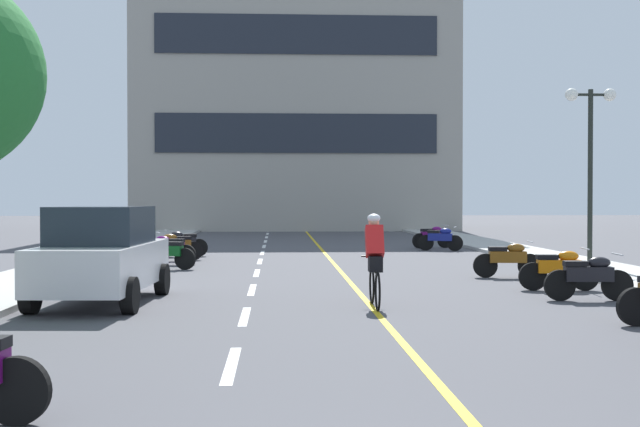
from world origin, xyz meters
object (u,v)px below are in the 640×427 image
at_px(motorcycle_4, 559,269).
at_px(motorcycle_5, 508,259).
at_px(motorcycle_8, 176,246).
at_px(motorcycle_11, 433,236).
at_px(motorcycle_3, 589,276).
at_px(parked_car_near, 102,255).
at_px(motorcycle_6, 166,252).
at_px(motorcycle_9, 182,243).
at_px(street_lamp_mid, 590,135).
at_px(motorcycle_10, 441,238).
at_px(cyclist_rider, 375,258).
at_px(motorcycle_7, 168,249).

bearing_deg(motorcycle_4, motorcycle_5, 95.95).
bearing_deg(motorcycle_8, motorcycle_11, 33.36).
height_order(motorcycle_5, motorcycle_11, same).
relative_size(motorcycle_3, motorcycle_8, 1.04).
bearing_deg(motorcycle_11, motorcycle_3, -90.54).
xyz_separation_m(motorcycle_3, motorcycle_5, (-0.26, 4.63, 0.00)).
bearing_deg(motorcycle_4, motorcycle_11, 89.55).
relative_size(parked_car_near, motorcycle_4, 2.52).
xyz_separation_m(motorcycle_6, motorcycle_11, (9.22, 9.26, 0.00)).
height_order(motorcycle_5, motorcycle_9, same).
bearing_deg(street_lamp_mid, motorcycle_10, 109.46).
bearing_deg(motorcycle_11, motorcycle_8, -146.64).
distance_m(motorcycle_5, motorcycle_9, 11.90).
distance_m(motorcycle_11, cyclist_rider, 17.95).
bearing_deg(street_lamp_mid, parked_car_near, -148.95).
bearing_deg(parked_car_near, motorcycle_4, 10.27).
bearing_deg(parked_car_near, motorcycle_11, 60.58).
bearing_deg(motorcycle_5, motorcycle_6, 161.78).
distance_m(motorcycle_8, motorcycle_10, 10.34).
bearing_deg(motorcycle_3, street_lamp_mid, 68.80).
bearing_deg(motorcycle_6, motorcycle_10, 39.48).
xyz_separation_m(motorcycle_6, motorcycle_8, (-0.12, 3.11, 0.00)).
bearing_deg(motorcycle_4, motorcycle_7, 141.33).
xyz_separation_m(motorcycle_5, cyclist_rider, (-3.95, -5.25, 0.41)).
relative_size(parked_car_near, motorcycle_9, 2.53).
bearing_deg(motorcycle_6, parked_car_near, -91.52).
xyz_separation_m(motorcycle_8, cyclist_rider, (4.97, -11.26, 0.41)).
xyz_separation_m(motorcycle_6, motorcycle_7, (-0.16, 1.66, 0.00)).
height_order(motorcycle_6, motorcycle_9, same).
xyz_separation_m(motorcycle_5, motorcycle_11, (0.42, 12.16, 0.00)).
bearing_deg(motorcycle_6, cyclist_rider, -59.24).
xyz_separation_m(street_lamp_mid, motorcycle_6, (-11.93, 0.13, -3.29)).
xyz_separation_m(street_lamp_mid, motorcycle_4, (-2.83, -5.62, -3.29)).
xyz_separation_m(motorcycle_4, motorcycle_9, (-9.23, 10.72, 0.00)).
relative_size(motorcycle_8, motorcycle_9, 0.97).
height_order(parked_car_near, motorcycle_8, parked_car_near).
height_order(motorcycle_7, motorcycle_11, same).
distance_m(motorcycle_5, motorcycle_8, 10.76).
relative_size(parked_car_near, motorcycle_7, 2.57).
distance_m(motorcycle_10, cyclist_rider, 16.32).
bearing_deg(street_lamp_mid, motorcycle_11, 106.10).
height_order(motorcycle_4, motorcycle_5, same).
relative_size(motorcycle_7, motorcycle_9, 0.99).
distance_m(parked_car_near, motorcycle_6, 7.45).
bearing_deg(motorcycle_5, motorcycle_8, 146.03).
height_order(motorcycle_7, motorcycle_9, same).
relative_size(motorcycle_10, motorcycle_11, 0.98).
height_order(street_lamp_mid, cyclist_rider, street_lamp_mid).
bearing_deg(motorcycle_10, motorcycle_11, 89.53).
height_order(motorcycle_8, motorcycle_9, same).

